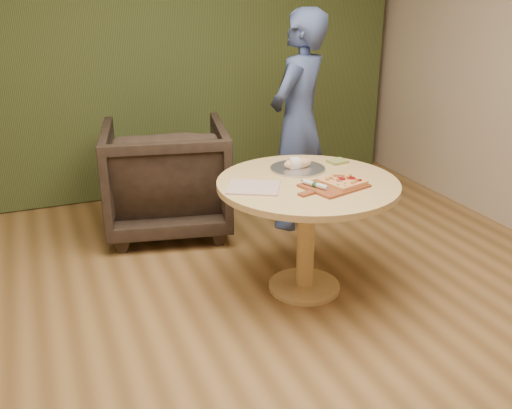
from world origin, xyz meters
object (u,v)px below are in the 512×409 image
object	(u,v)px
pedestal_table	(307,202)
armchair	(166,172)
cutlery_roll	(315,185)
pizza_paddle	(333,186)
serving_tray	(298,169)
flatbread_pizza	(343,181)
person_standing	(298,122)
bread_roll	(296,164)

from	to	relation	value
pedestal_table	armchair	size ratio (longest dim) A/B	1.16
armchair	cutlery_roll	bearing A→B (deg)	122.85
pizza_paddle	serving_tray	world-z (taller)	serving_tray
cutlery_roll	armchair	bearing A→B (deg)	86.65
flatbread_pizza	person_standing	distance (m)	1.20
pizza_paddle	armchair	size ratio (longest dim) A/B	0.49
cutlery_roll	flatbread_pizza	bearing A→B (deg)	-25.04
serving_tray	bread_roll	bearing A→B (deg)	180.00
flatbread_pizza	cutlery_roll	size ratio (longest dim) A/B	1.43
pedestal_table	cutlery_roll	distance (m)	0.23
flatbread_pizza	serving_tray	distance (m)	0.39
pizza_paddle	flatbread_pizza	world-z (taller)	flatbread_pizza
person_standing	bread_roll	bearing A→B (deg)	26.63
flatbread_pizza	armchair	size ratio (longest dim) A/B	0.28
pizza_paddle	person_standing	size ratio (longest dim) A/B	0.28
pedestal_table	serving_tray	size ratio (longest dim) A/B	3.15
pedestal_table	serving_tray	distance (m)	0.27
cutlery_roll	serving_tray	xyz separation A→B (m)	(0.07, 0.37, -0.02)
pedestal_table	person_standing	xyz separation A→B (m)	(0.42, 1.01, 0.25)
pizza_paddle	armchair	bearing A→B (deg)	99.03
flatbread_pizza	bread_roll	world-z (taller)	bread_roll
pizza_paddle	armchair	distance (m)	1.62
cutlery_roll	person_standing	world-z (taller)	person_standing
cutlery_roll	armchair	size ratio (longest dim) A/B	0.20
bread_roll	pizza_paddle	bearing A→B (deg)	-81.46
pizza_paddle	bread_roll	distance (m)	0.39
serving_tray	flatbread_pizza	bearing A→B (deg)	-73.01
pizza_paddle	cutlery_roll	xyz separation A→B (m)	(-0.12, 0.00, 0.02)
bread_roll	person_standing	distance (m)	0.88
serving_tray	armchair	size ratio (longest dim) A/B	0.37
pedestal_table	pizza_paddle	distance (m)	0.23
serving_tray	person_standing	size ratio (longest dim) A/B	0.21
cutlery_roll	person_standing	distance (m)	1.25
pizza_paddle	serving_tray	size ratio (longest dim) A/B	1.33
bread_roll	serving_tray	bearing A→B (deg)	0.00
pizza_paddle	person_standing	world-z (taller)	person_standing
cutlery_roll	armchair	world-z (taller)	armchair
cutlery_roll	bread_roll	distance (m)	0.38
flatbread_pizza	cutlery_roll	xyz separation A→B (m)	(-0.18, 0.00, 0.00)
pizza_paddle	bread_roll	world-z (taller)	bread_roll
pizza_paddle	person_standing	distance (m)	1.22
pedestal_table	person_standing	distance (m)	1.12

